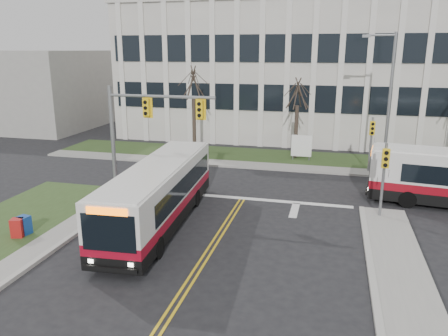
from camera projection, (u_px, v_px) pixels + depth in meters
ground at (200, 266)px, 16.91m from camera, size 120.00×120.00×0.00m
sidewalk_cross at (335, 171)px, 29.93m from camera, size 44.00×1.60×0.14m
building_lawn at (335, 161)px, 32.55m from camera, size 44.00×5.00×0.12m
office_building at (340, 72)px, 42.22m from camera, size 40.00×16.00×12.00m
building_annex at (38, 89)px, 46.30m from camera, size 12.00×12.00×8.00m
mast_arm_signal at (139, 122)px, 23.81m from camera, size 6.11×0.38×6.20m
signal_pole_near at (384, 170)px, 21.01m from camera, size 0.34×0.39×3.80m
signal_pole_far at (371, 137)px, 28.96m from camera, size 0.34×0.39×3.80m
streetlight at (387, 95)px, 28.81m from camera, size 2.15×0.25×9.20m
directory_sign at (301, 146)px, 32.38m from camera, size 1.50×0.12×2.00m
tree_left at (193, 84)px, 33.71m from camera, size 1.80×1.80×7.70m
tree_mid at (298, 95)px, 32.18m from camera, size 1.80×1.80×6.82m
bus_main at (159, 195)px, 20.62m from camera, size 2.98×10.96×2.89m
newspaper_box_blue at (24, 226)px, 19.49m from camera, size 0.57×0.53×0.95m
newspaper_box_red at (18, 229)px, 19.19m from camera, size 0.60×0.57×0.95m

